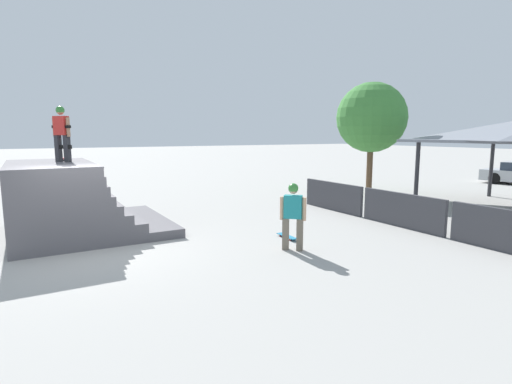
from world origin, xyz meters
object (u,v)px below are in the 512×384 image
object	(u,v)px
skater_on_deck	(61,130)
tree_far_back	(372,118)
skateboard_on_ground	(288,236)
bystander_walking	(293,211)
skateboard_on_deck	(65,159)

from	to	relation	value
skater_on_deck	tree_far_back	xyz separation A→B (m)	(-1.13, 13.22, 0.64)
skateboard_on_ground	tree_far_back	world-z (taller)	tree_far_back
skateboard_on_ground	bystander_walking	bearing A→B (deg)	-26.69
tree_far_back	skateboard_on_deck	bearing A→B (deg)	-87.87
bystander_walking	skateboard_on_ground	size ratio (longest dim) A/B	1.97
tree_far_back	skateboard_on_ground	bearing A→B (deg)	-58.53
skater_on_deck	bystander_walking	world-z (taller)	skater_on_deck
skater_on_deck	skateboard_on_deck	size ratio (longest dim) A/B	1.97
bystander_walking	skateboard_on_ground	world-z (taller)	bystander_walking
skateboard_on_ground	skater_on_deck	bearing A→B (deg)	-124.73
tree_far_back	bystander_walking	bearing A→B (deg)	-55.57
bystander_walking	skateboard_on_deck	bearing A→B (deg)	-6.79
skater_on_deck	skateboard_on_deck	world-z (taller)	skater_on_deck
skateboard_on_ground	tree_far_back	xyz separation A→B (m)	(-4.95, 8.09, 3.53)
skateboard_on_deck	tree_far_back	size ratio (longest dim) A/B	0.15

